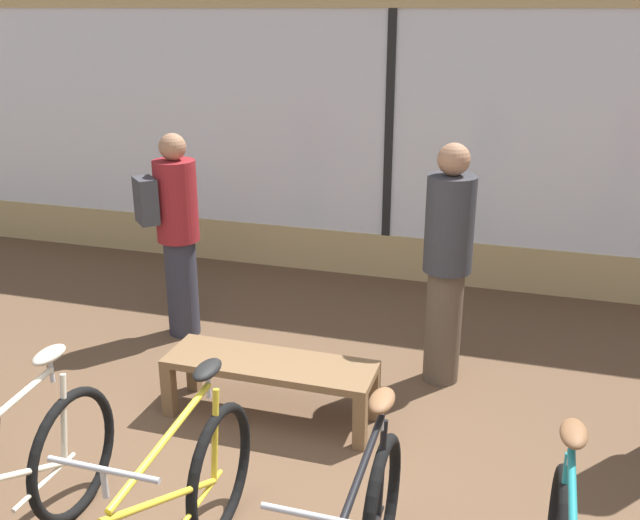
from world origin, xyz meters
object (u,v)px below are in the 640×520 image
(bicycle_center_left, at_px, (7,510))
(display_bench, at_px, (270,371))
(customer_near_rack, at_px, (447,261))
(customer_mid_floor, at_px, (176,230))

(bicycle_center_left, xyz_separation_m, display_bench, (0.66, 1.72, -0.05))
(display_bench, xyz_separation_m, customer_near_rack, (1.02, 0.85, 0.59))
(display_bench, xyz_separation_m, customer_mid_floor, (-1.18, 1.00, 0.57))
(display_bench, relative_size, customer_mid_floor, 0.83)
(customer_near_rack, relative_size, customer_mid_floor, 1.04)
(display_bench, bearing_deg, customer_mid_floor, 139.59)
(display_bench, distance_m, customer_near_rack, 1.45)
(bicycle_center_left, bearing_deg, customer_near_rack, 56.87)
(bicycle_center_left, height_order, customer_near_rack, customer_near_rack)
(bicycle_center_left, xyz_separation_m, customer_near_rack, (1.68, 2.57, 0.53))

